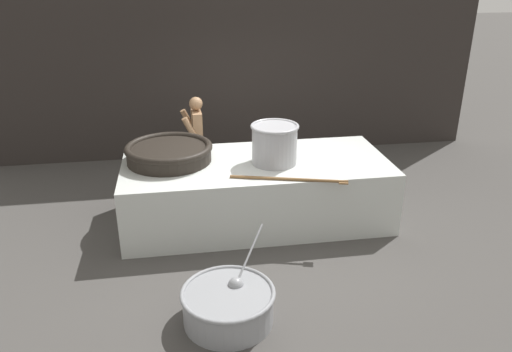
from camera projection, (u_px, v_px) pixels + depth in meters
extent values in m
plane|color=#474442|center=(256.00, 218.00, 7.48)|extent=(60.00, 60.00, 0.00)
cube|color=#2D2826|center=(231.00, 49.00, 9.34)|extent=(9.63, 0.24, 4.08)
cube|color=silver|center=(256.00, 190.00, 7.30)|extent=(3.79, 1.68, 0.92)
cylinder|color=black|center=(169.00, 154.00, 7.08)|extent=(1.19, 1.19, 0.20)
torus|color=black|center=(169.00, 148.00, 7.04)|extent=(1.24, 1.24, 0.10)
cylinder|color=#9E9EA3|center=(275.00, 145.00, 6.95)|extent=(0.63, 0.63, 0.54)
torus|color=#9E9EA3|center=(275.00, 126.00, 6.85)|extent=(0.67, 0.67, 0.04)
cylinder|color=brown|center=(288.00, 179.00, 6.48)|extent=(1.49, 0.45, 0.04)
cube|color=brown|center=(343.00, 182.00, 6.41)|extent=(0.14, 0.13, 0.02)
cylinder|color=#9E7551|center=(199.00, 167.00, 8.32)|extent=(0.12, 0.12, 0.77)
cylinder|color=#9E7551|center=(198.00, 164.00, 8.47)|extent=(0.12, 0.12, 0.77)
cube|color=olive|center=(198.00, 157.00, 8.34)|extent=(0.19, 0.24, 0.50)
cube|color=#9E7551|center=(197.00, 128.00, 8.14)|extent=(0.16, 0.47, 0.57)
cylinder|color=#9E7551|center=(192.00, 133.00, 7.91)|extent=(0.31, 0.10, 0.52)
cylinder|color=#9E7551|center=(190.00, 124.00, 8.33)|extent=(0.31, 0.10, 0.52)
sphere|color=#9E7551|center=(196.00, 104.00, 7.98)|extent=(0.22, 0.22, 0.22)
cylinder|color=gray|center=(228.00, 307.00, 5.28)|extent=(0.96, 0.96, 0.36)
torus|color=gray|center=(228.00, 293.00, 5.21)|extent=(1.01, 1.01, 0.05)
cylinder|color=orange|center=(228.00, 300.00, 5.24)|extent=(0.84, 0.84, 0.09)
cylinder|color=orange|center=(252.00, 288.00, 5.34)|extent=(0.05, 0.06, 0.04)
cylinder|color=orange|center=(227.00, 293.00, 5.26)|extent=(0.04, 0.05, 0.03)
cylinder|color=orange|center=(215.00, 291.00, 5.29)|extent=(0.04, 0.05, 0.04)
cylinder|color=orange|center=(237.00, 288.00, 5.35)|extent=(0.05, 0.05, 0.03)
cylinder|color=orange|center=(228.00, 290.00, 5.31)|extent=(0.05, 0.06, 0.03)
cylinder|color=orange|center=(232.00, 303.00, 5.10)|extent=(0.06, 0.05, 0.03)
cylinder|color=orange|center=(231.00, 299.00, 5.17)|extent=(0.07, 0.06, 0.04)
cylinder|color=orange|center=(231.00, 297.00, 5.19)|extent=(0.06, 0.06, 0.04)
cylinder|color=orange|center=(236.00, 288.00, 5.33)|extent=(0.06, 0.06, 0.04)
cylinder|color=orange|center=(235.00, 289.00, 5.32)|extent=(0.06, 0.07, 0.04)
cylinder|color=orange|center=(215.00, 279.00, 5.48)|extent=(0.06, 0.06, 0.04)
cylinder|color=orange|center=(247.00, 291.00, 5.28)|extent=(0.06, 0.06, 0.04)
sphere|color=gray|center=(236.00, 285.00, 5.35)|extent=(0.17, 0.17, 0.17)
cylinder|color=gray|center=(249.00, 254.00, 5.52)|extent=(0.40, 0.53, 0.46)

